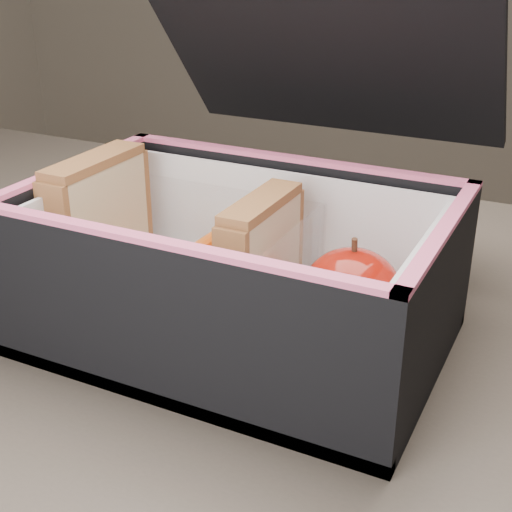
# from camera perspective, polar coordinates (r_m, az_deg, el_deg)

# --- Properties ---
(kitchen_table) EXTENTS (1.20, 0.80, 0.75)m
(kitchen_table) POSITION_cam_1_polar(r_m,az_deg,el_deg) (0.58, -4.00, -14.43)
(kitchen_table) COLOR #52473E
(kitchen_table) RESTS_ON ground
(lunch_bag) EXTENTS (0.29, 0.31, 0.25)m
(lunch_bag) POSITION_cam_1_polar(r_m,az_deg,el_deg) (0.51, -1.25, -0.19)
(lunch_bag) COLOR black
(lunch_bag) RESTS_ON kitchen_table
(plastic_tub) EXTENTS (0.18, 0.13, 0.08)m
(plastic_tub) POSITION_cam_1_polar(r_m,az_deg,el_deg) (0.53, -6.35, -0.32)
(plastic_tub) COLOR white
(plastic_tub) RESTS_ON lunch_bag
(sandwich_left) EXTENTS (0.03, 0.09, 0.11)m
(sandwich_left) POSITION_cam_1_polar(r_m,az_deg,el_deg) (0.56, -12.42, 2.63)
(sandwich_left) COLOR tan
(sandwich_left) RESTS_ON plastic_tub
(sandwich_right) EXTENTS (0.02, 0.09, 0.10)m
(sandwich_right) POSITION_cam_1_polar(r_m,az_deg,el_deg) (0.50, 0.40, -0.51)
(sandwich_right) COLOR tan
(sandwich_right) RESTS_ON plastic_tub
(carrot_sticks) EXTENTS (0.06, 0.14, 0.03)m
(carrot_sticks) POSITION_cam_1_polar(r_m,az_deg,el_deg) (0.54, -6.12, -1.91)
(carrot_sticks) COLOR #E65E07
(carrot_sticks) RESTS_ON plastic_tub
(paper_napkin) EXTENTS (0.08, 0.08, 0.01)m
(paper_napkin) POSITION_cam_1_polar(r_m,az_deg,el_deg) (0.50, 8.12, -6.57)
(paper_napkin) COLOR white
(paper_napkin) RESTS_ON lunch_bag
(red_apple) EXTENTS (0.08, 0.08, 0.07)m
(red_apple) POSITION_cam_1_polar(r_m,az_deg,el_deg) (0.48, 7.65, -3.00)
(red_apple) COLOR #9B0A00
(red_apple) RESTS_ON paper_napkin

